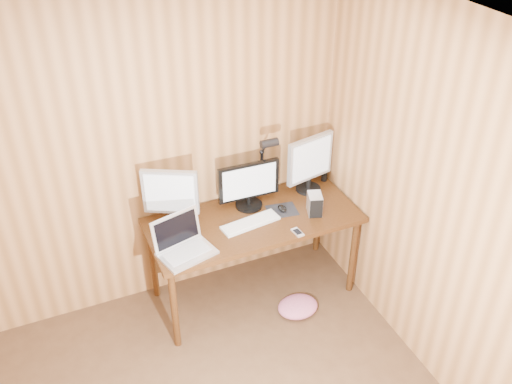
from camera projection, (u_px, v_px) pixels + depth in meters
room_shell at (206, 378)px, 2.48m from camera, size 4.00×4.00×4.00m
desk at (250, 226)px, 4.43m from camera, size 1.60×0.70×0.75m
monitor_center at (249, 185)px, 4.34m from camera, size 0.49×0.21×0.38m
monitor_left at (171, 196)px, 4.12m from camera, size 0.38×0.22×0.46m
monitor_right at (310, 162)px, 4.50m from camera, size 0.42×0.20×0.48m
laptop at (183, 243)px, 3.95m from camera, size 0.43×0.37×0.26m
keyboard at (250, 223)px, 4.25m from camera, size 0.46×0.20×0.02m
mousepad at (282, 210)px, 4.40m from camera, size 0.25×0.21×0.00m
mouse at (282, 208)px, 4.38m from camera, size 0.09×0.12×0.04m
hard_drive at (315, 204)px, 4.33m from camera, size 0.14×0.17×0.16m
phone at (297, 232)px, 4.15m from camera, size 0.06×0.11×0.01m
speaker at (324, 174)px, 4.73m from camera, size 0.05×0.05×0.12m
desk_lamp at (266, 158)px, 4.35m from camera, size 0.13×0.19×0.59m
fabric_pile at (298, 307)px, 4.51m from camera, size 0.33×0.27×0.10m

